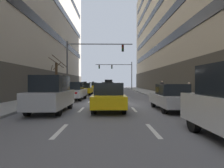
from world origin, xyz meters
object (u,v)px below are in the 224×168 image
(car_driving_1, at_px, (51,94))
(street_tree_0, at_px, (56,78))
(pedestrian_1, at_px, (162,86))
(taxi_driving_0, at_px, (109,97))
(car_driving_2, at_px, (74,91))
(traffic_signal_1, at_px, (119,70))
(traffic_signal_0, at_px, (86,57))
(taxi_driving_4, at_px, (93,86))
(taxi_driving_5, at_px, (85,89))
(pedestrian_0, at_px, (189,89))
(car_parked_1, at_px, (171,97))
(taxi_driving_3, at_px, (108,88))

(car_driving_1, relative_size, street_tree_0, 0.92)
(car_driving_1, xyz_separation_m, pedestrian_1, (10.03, 13.54, 0.12))
(taxi_driving_0, height_order, car_driving_2, taxi_driving_0)
(traffic_signal_1, bearing_deg, traffic_signal_0, -105.13)
(car_driving_1, bearing_deg, taxi_driving_0, 9.53)
(street_tree_0, bearing_deg, taxi_driving_4, 81.21)
(taxi_driving_0, height_order, pedestrian_1, pedestrian_1)
(taxi_driving_0, distance_m, street_tree_0, 12.72)
(car_driving_1, xyz_separation_m, taxi_driving_5, (0.08, 14.38, -0.24))
(pedestrian_0, bearing_deg, car_driving_2, 177.78)
(taxi_driving_0, bearing_deg, car_parked_1, 0.42)
(taxi_driving_5, height_order, pedestrian_1, pedestrian_1)
(street_tree_0, bearing_deg, taxi_driving_3, 41.00)
(taxi_driving_0, relative_size, taxi_driving_3, 0.98)
(taxi_driving_0, xyz_separation_m, car_driving_2, (-3.29, 6.57, 0.02))
(car_driving_2, xyz_separation_m, traffic_signal_0, (0.44, 6.31, 3.98))
(traffic_signal_1, bearing_deg, car_parked_1, -87.38)
(car_driving_2, xyz_separation_m, car_parked_1, (7.02, -6.55, -0.06))
(taxi_driving_4, bearing_deg, traffic_signal_1, 27.13)
(taxi_driving_0, height_order, street_tree_0, street_tree_0)
(traffic_signal_0, height_order, pedestrian_0, traffic_signal_0)
(taxi_driving_0, height_order, car_driving_1, car_driving_1)
(taxi_driving_3, bearing_deg, traffic_signal_0, -128.45)
(taxi_driving_0, height_order, pedestrian_0, taxi_driving_0)
(taxi_driving_0, xyz_separation_m, street_tree_0, (-6.14, 11.05, 1.38))
(taxi_driving_4, relative_size, car_parked_1, 1.04)
(taxi_driving_5, bearing_deg, pedestrian_0, -36.11)
(pedestrian_0, bearing_deg, traffic_signal_0, 146.75)
(car_driving_1, xyz_separation_m, pedestrian_0, (10.62, 6.70, 0.01))
(car_driving_2, height_order, car_parked_1, car_driving_2)
(car_driving_1, relative_size, pedestrian_0, 2.75)
(taxi_driving_4, relative_size, street_tree_0, 0.95)
(taxi_driving_0, xyz_separation_m, pedestrian_0, (7.41, 6.16, 0.21))
(taxi_driving_0, xyz_separation_m, taxi_driving_4, (-3.38, 28.95, -0.01))
(taxi_driving_0, height_order, traffic_signal_1, traffic_signal_1)
(traffic_signal_0, xyz_separation_m, pedestrian_0, (10.26, -6.73, -3.79))
(taxi_driving_4, height_order, traffic_signal_1, traffic_signal_1)
(taxi_driving_0, xyz_separation_m, traffic_signal_0, (-2.85, 12.88, 4.00))
(car_parked_1, relative_size, pedestrian_0, 2.73)
(car_driving_1, height_order, taxi_driving_5, car_driving_1)
(taxi_driving_5, bearing_deg, taxi_driving_4, 90.94)
(car_parked_1, distance_m, pedestrian_0, 7.15)
(taxi_driving_4, distance_m, car_parked_1, 29.78)
(taxi_driving_5, relative_size, car_parked_1, 1.00)
(car_driving_1, distance_m, pedestrian_1, 16.85)
(street_tree_0, bearing_deg, pedestrian_1, 8.56)
(car_driving_2, xyz_separation_m, street_tree_0, (-2.86, 4.48, 1.36))
(traffic_signal_1, height_order, pedestrian_1, traffic_signal_1)
(traffic_signal_0, relative_size, traffic_signal_1, 1.01)
(taxi_driving_5, relative_size, street_tree_0, 0.91)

